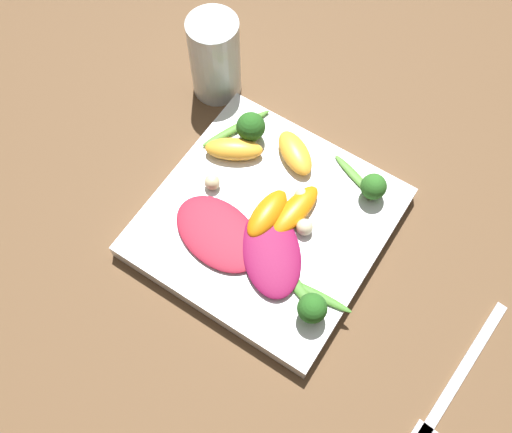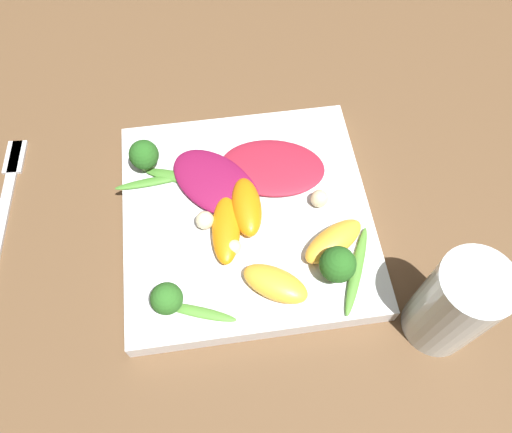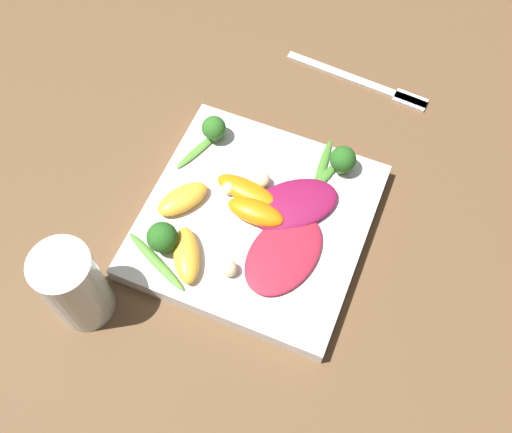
# 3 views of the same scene
# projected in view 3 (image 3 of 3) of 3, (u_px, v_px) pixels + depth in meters

# --- Properties ---
(ground_plane) EXTENTS (2.40, 2.40, 0.00)m
(ground_plane) POSITION_uv_depth(u_px,v_px,m) (256.00, 226.00, 0.70)
(ground_plane) COLOR brown
(plate) EXTENTS (0.25, 0.25, 0.02)m
(plate) POSITION_uv_depth(u_px,v_px,m) (256.00, 221.00, 0.69)
(plate) COLOR white
(plate) RESTS_ON ground_plane
(drinking_glass) EXTENTS (0.06, 0.06, 0.11)m
(drinking_glass) POSITION_uv_depth(u_px,v_px,m) (74.00, 286.00, 0.60)
(drinking_glass) COLOR silver
(drinking_glass) RESTS_ON ground_plane
(fork) EXTENTS (0.20, 0.03, 0.01)m
(fork) POSITION_uv_depth(u_px,v_px,m) (372.00, 85.00, 0.79)
(fork) COLOR silver
(fork) RESTS_ON ground_plane
(radicchio_leaf_0) EXTENTS (0.09, 0.12, 0.01)m
(radicchio_leaf_0) POSITION_uv_depth(u_px,v_px,m) (284.00, 254.00, 0.65)
(radicchio_leaf_0) COLOR maroon
(radicchio_leaf_0) RESTS_ON plate
(radicchio_leaf_1) EXTENTS (0.12, 0.12, 0.01)m
(radicchio_leaf_1) POSITION_uv_depth(u_px,v_px,m) (293.00, 204.00, 0.68)
(radicchio_leaf_1) COLOR maroon
(radicchio_leaf_1) RESTS_ON plate
(orange_segment_0) EXTENTS (0.06, 0.07, 0.02)m
(orange_segment_0) POSITION_uv_depth(u_px,v_px,m) (182.00, 199.00, 0.68)
(orange_segment_0) COLOR #FCAD33
(orange_segment_0) RESTS_ON plate
(orange_segment_1) EXTENTS (0.07, 0.03, 0.02)m
(orange_segment_1) POSITION_uv_depth(u_px,v_px,m) (257.00, 213.00, 0.67)
(orange_segment_1) COLOR orange
(orange_segment_1) RESTS_ON plate
(orange_segment_2) EXTENTS (0.08, 0.04, 0.02)m
(orange_segment_2) POSITION_uv_depth(u_px,v_px,m) (246.00, 191.00, 0.68)
(orange_segment_2) COLOR orange
(orange_segment_2) RESTS_ON plate
(orange_segment_3) EXTENTS (0.06, 0.07, 0.02)m
(orange_segment_3) POSITION_uv_depth(u_px,v_px,m) (186.00, 255.00, 0.64)
(orange_segment_3) COLOR #FCAD33
(orange_segment_3) RESTS_ON plate
(broccoli_floret_0) EXTENTS (0.03, 0.03, 0.04)m
(broccoli_floret_0) POSITION_uv_depth(u_px,v_px,m) (162.00, 238.00, 0.64)
(broccoli_floret_0) COLOR #7A9E51
(broccoli_floret_0) RESTS_ON plate
(broccoli_floret_1) EXTENTS (0.03, 0.03, 0.03)m
(broccoli_floret_1) POSITION_uv_depth(u_px,v_px,m) (214.00, 128.00, 0.71)
(broccoli_floret_1) COLOR #84AD5B
(broccoli_floret_1) RESTS_ON plate
(broccoli_floret_2) EXTENTS (0.03, 0.03, 0.04)m
(broccoli_floret_2) POSITION_uv_depth(u_px,v_px,m) (343.00, 160.00, 0.69)
(broccoli_floret_2) COLOR #84AD5B
(broccoli_floret_2) RESTS_ON plate
(arugula_sprig_0) EXTENTS (0.04, 0.07, 0.01)m
(arugula_sprig_0) POSITION_uv_depth(u_px,v_px,m) (318.00, 182.00, 0.70)
(arugula_sprig_0) COLOR #47842D
(arugula_sprig_0) RESTS_ON plate
(arugula_sprig_1) EXTENTS (0.02, 0.08, 0.00)m
(arugula_sprig_1) POSITION_uv_depth(u_px,v_px,m) (322.00, 166.00, 0.71)
(arugula_sprig_1) COLOR #47842D
(arugula_sprig_1) RESTS_ON plate
(arugula_sprig_2) EXTENTS (0.03, 0.07, 0.00)m
(arugula_sprig_2) POSITION_uv_depth(u_px,v_px,m) (198.00, 150.00, 0.72)
(arugula_sprig_2) COLOR #518E33
(arugula_sprig_2) RESTS_ON plate
(arugula_sprig_3) EXTENTS (0.09, 0.05, 0.01)m
(arugula_sprig_3) POSITION_uv_depth(u_px,v_px,m) (156.00, 261.00, 0.65)
(arugula_sprig_3) COLOR #518E33
(arugula_sprig_3) RESTS_ON plate
(macadamia_nut_0) EXTENTS (0.02, 0.02, 0.02)m
(macadamia_nut_0) POSITION_uv_depth(u_px,v_px,m) (229.00, 188.00, 0.69)
(macadamia_nut_0) COLOR beige
(macadamia_nut_0) RESTS_ON plate
(macadamia_nut_1) EXTENTS (0.02, 0.02, 0.02)m
(macadamia_nut_1) POSITION_uv_depth(u_px,v_px,m) (263.00, 180.00, 0.69)
(macadamia_nut_1) COLOR beige
(macadamia_nut_1) RESTS_ON plate
(macadamia_nut_2) EXTENTS (0.02, 0.02, 0.02)m
(macadamia_nut_2) POSITION_uv_depth(u_px,v_px,m) (225.00, 267.00, 0.64)
(macadamia_nut_2) COLOR beige
(macadamia_nut_2) RESTS_ON plate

